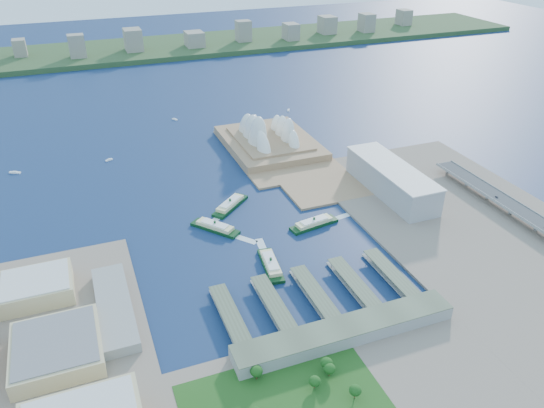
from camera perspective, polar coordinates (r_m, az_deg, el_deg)
name	(u,v)px	position (r m, az deg, el deg)	size (l,w,h in m)	color
ground	(272,259)	(563.99, -0.01, -5.88)	(3000.00, 3000.00, 0.00)	#10204B
west_land	(11,402)	(465.82, -26.24, -18.60)	(220.00, 390.00, 3.00)	gray
east_land	(487,237)	(643.62, 22.10, -3.28)	(240.00, 500.00, 3.00)	gray
peninsula	(276,151)	(809.73, 0.43, 5.74)	(135.00, 220.00, 3.00)	#987553
far_shore	(134,50)	(1455.07, -14.67, 15.72)	(2200.00, 260.00, 12.00)	#2D4926
opera_house	(270,128)	(814.56, -0.25, 8.21)	(134.00, 180.00, 58.00)	white
toaster_building	(391,180)	(695.29, 12.70, 2.56)	(45.00, 155.00, 35.00)	#949499
expressway	(536,225)	(674.10, 26.57, -2.07)	(26.00, 340.00, 11.85)	gray
west_buildings	(8,356)	(481.13, -26.49, -14.39)	(200.00, 280.00, 27.00)	#8B6545
ferry_wharves	(314,294)	(510.97, 4.56, -9.63)	(184.00, 90.00, 9.30)	#4C5742
terminal_building	(345,331)	(468.72, 7.91, -13.43)	(200.00, 28.00, 12.00)	gray
park	(290,405)	(409.13, 1.90, -20.82)	(150.00, 110.00, 16.00)	#194714
far_skyline	(133,38)	(1428.64, -14.72, 16.86)	(1900.00, 140.00, 55.00)	gray
ferry_a	(215,225)	(612.80, -6.16, -2.29)	(15.34, 60.28, 11.40)	#0D3415
ferry_b	(230,203)	(656.27, -4.52, 0.09)	(15.63, 61.42, 11.61)	#0D3415
ferry_c	(271,263)	(548.32, -0.14, -6.32)	(15.24, 59.86, 11.32)	#0D3415
ferry_d	(314,222)	(618.15, 4.54, -1.91)	(15.26, 59.96, 11.34)	#0D3415
boat_a	(15,172)	(824.36, -25.93, 3.09)	(4.01, 16.05, 3.10)	white
boat_b	(109,160)	(816.13, -17.13, 4.58)	(3.72, 10.62, 2.87)	white
boat_c	(288,110)	(984.16, 1.78, 10.07)	(3.43, 11.77, 2.65)	white
boat_e	(175,119)	(953.87, -10.41, 8.97)	(3.67, 11.55, 2.83)	white
car_c	(497,197)	(704.23, 23.01, 0.72)	(1.90, 4.67, 1.36)	slate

